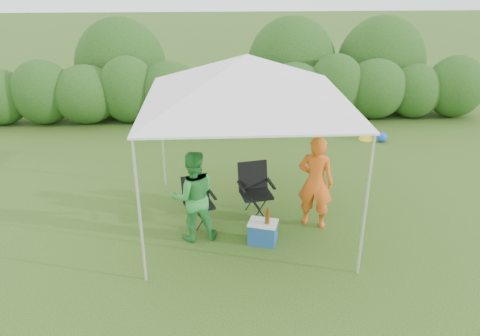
{
  "coord_description": "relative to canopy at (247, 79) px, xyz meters",
  "views": [
    {
      "loc": [
        -0.48,
        -6.39,
        4.1
      ],
      "look_at": [
        -0.11,
        0.4,
        1.05
      ],
      "focal_mm": 35.0,
      "sensor_mm": 36.0,
      "label": 1
    }
  ],
  "objects": [
    {
      "name": "ground",
      "position": [
        0.0,
        -0.5,
        -2.46
      ],
      "size": [
        70.0,
        70.0,
        0.0
      ],
      "primitive_type": "plane",
      "color": "#3B5C1C"
    },
    {
      "name": "hedge",
      "position": [
        0.03,
        5.5,
        -1.64
      ],
      "size": [
        13.93,
        1.53,
        1.8
      ],
      "color": "#264E18",
      "rests_on": "ground"
    },
    {
      "name": "canopy",
      "position": [
        0.0,
        0.0,
        0.0
      ],
      "size": [
        3.1,
        3.1,
        2.83
      ],
      "color": "silver",
      "rests_on": "ground"
    },
    {
      "name": "chair_right",
      "position": [
        0.17,
        0.31,
        -1.94
      ],
      "size": [
        0.64,
        0.6,
        0.92
      ],
      "rotation": [
        0.0,
        0.0,
        0.19
      ],
      "color": "black",
      "rests_on": "ground"
    },
    {
      "name": "chair_left",
      "position": [
        -0.81,
        0.04,
        -2.0
      ],
      "size": [
        0.6,
        0.57,
        0.81
      ],
      "rotation": [
        0.0,
        0.0,
        0.32
      ],
      "color": "black",
      "rests_on": "ground"
    },
    {
      "name": "man",
      "position": [
        1.11,
        -0.16,
        -1.67
      ],
      "size": [
        0.68,
        0.58,
        1.59
      ],
      "primitive_type": "imported",
      "rotation": [
        0.0,
        0.0,
        2.74
      ],
      "color": "orange",
      "rests_on": "ground"
    },
    {
      "name": "woman",
      "position": [
        -0.85,
        -0.44,
        -1.72
      ],
      "size": [
        0.8,
        0.67,
        1.48
      ],
      "primitive_type": "imported",
      "rotation": [
        0.0,
        0.0,
        3.3
      ],
      "color": "green",
      "rests_on": "ground"
    },
    {
      "name": "cooler",
      "position": [
        0.22,
        -0.65,
        -2.28
      ],
      "size": [
        0.52,
        0.44,
        0.37
      ],
      "rotation": [
        0.0,
        0.0,
        -0.31
      ],
      "color": "#1E4C8A",
      "rests_on": "ground"
    },
    {
      "name": "bottle",
      "position": [
        0.28,
        -0.69,
        -1.96
      ],
      "size": [
        0.07,
        0.07,
        0.27
      ],
      "primitive_type": "cylinder",
      "color": "#592D0C",
      "rests_on": "cooler"
    },
    {
      "name": "lawn_toy",
      "position": [
        3.33,
        3.76,
        -2.31
      ],
      "size": [
        0.62,
        0.52,
        0.31
      ],
      "color": "yellow",
      "rests_on": "ground"
    }
  ]
}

